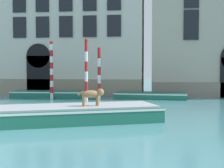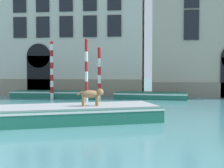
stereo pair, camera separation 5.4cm
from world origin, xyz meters
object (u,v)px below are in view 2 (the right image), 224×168
dog_on_deck (92,94)px  mooring_pole_2 (52,70)px  boat_foreground (57,114)px  boat_moored_far (151,95)px  mooring_pole_1 (99,73)px  boat_moored_near_palazzo (56,94)px  mooring_pole_0 (86,70)px

dog_on_deck → mooring_pole_2: 9.73m
boat_foreground → dog_on_deck: size_ratio=8.31×
boat_foreground → boat_moored_far: size_ratio=1.63×
mooring_pole_1 → mooring_pole_2: size_ratio=0.89×
boat_moored_near_palazzo → mooring_pole_1: mooring_pole_1 is taller
boat_foreground → boat_moored_near_palazzo: boat_foreground is taller
boat_moored_far → mooring_pole_2: 6.96m
dog_on_deck → boat_moored_far: (2.19, 9.73, -0.85)m
boat_foreground → boat_moored_far: boat_foreground is taller
dog_on_deck → mooring_pole_0: 7.74m
dog_on_deck → boat_moored_far: dog_on_deck is taller
dog_on_deck → boat_moored_near_palazzo: 10.52m
mooring_pole_0 → boat_moored_far: bearing=29.3°
boat_moored_far → mooring_pole_1: (-3.35, -1.36, 1.53)m
boat_foreground → dog_on_deck: (1.31, 0.23, 0.74)m
boat_moored_near_palazzo → boat_moored_far: boat_moored_near_palazzo is taller
dog_on_deck → mooring_pole_2: bearing=97.1°
boat_foreground → boat_moored_far: 10.56m
mooring_pole_0 → boat_moored_near_palazzo: bearing=142.3°
mooring_pole_1 → boat_moored_near_palazzo: bearing=160.9°
mooring_pole_0 → mooring_pole_1: size_ratio=1.13×
boat_foreground → dog_on_deck: dog_on_deck is taller
boat_moored_near_palazzo → boat_moored_far: size_ratio=1.23×
boat_foreground → mooring_pole_1: bearing=67.3°
mooring_pole_0 → mooring_pole_1: mooring_pole_0 is taller
boat_foreground → mooring_pole_1: mooring_pole_1 is taller
boat_foreground → boat_moored_near_palazzo: (-3.13, 9.73, -0.08)m
boat_moored_near_palazzo → mooring_pole_0: bearing=-39.4°
boat_moored_far → mooring_pole_1: bearing=-152.2°
boat_moored_near_palazzo → mooring_pole_2: mooring_pole_2 is taller
boat_foreground → dog_on_deck: bearing=-11.5°
dog_on_deck → boat_moored_far: bearing=57.1°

